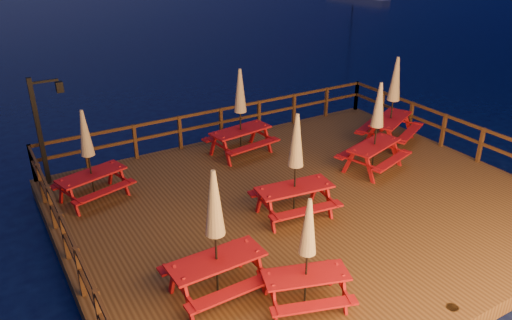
% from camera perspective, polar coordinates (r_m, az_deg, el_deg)
% --- Properties ---
extents(ground, '(500.00, 500.00, 0.00)m').
position_cam_1_polar(ground, '(13.25, 5.81, -6.25)').
color(ground, black).
rests_on(ground, ground).
extents(deck, '(12.00, 10.00, 0.40)m').
position_cam_1_polar(deck, '(13.15, 5.85, -5.51)').
color(deck, '#442C16').
rests_on(deck, ground).
extents(deck_piles, '(11.44, 9.44, 1.40)m').
position_cam_1_polar(deck_piles, '(13.41, 5.75, -7.35)').
color(deck_piles, '#3C2A13').
rests_on(deck_piles, ground).
extents(railing, '(11.80, 9.75, 1.10)m').
position_cam_1_polar(railing, '(13.99, 1.72, 1.07)').
color(railing, '#3C2A13').
rests_on(railing, deck).
extents(lamp_post, '(0.85, 0.18, 3.00)m').
position_cam_1_polar(lamp_post, '(14.38, -23.10, 4.10)').
color(lamp_post, black).
rests_on(lamp_post, deck).
extents(picnic_table_0, '(2.51, 2.34, 2.84)m').
position_cam_1_polar(picnic_table_0, '(16.52, 15.39, 6.67)').
color(picnic_table_0, maroon).
rests_on(picnic_table_0, deck).
extents(picnic_table_1, '(2.18, 1.96, 2.62)m').
position_cam_1_polar(picnic_table_1, '(14.53, 13.62, 3.84)').
color(picnic_table_1, maroon).
rests_on(picnic_table_1, deck).
extents(picnic_table_2, '(2.04, 1.83, 2.46)m').
position_cam_1_polar(picnic_table_2, '(13.21, -18.63, 0.60)').
color(picnic_table_2, maroon).
rests_on(picnic_table_2, deck).
extents(picnic_table_3, '(1.93, 1.75, 2.28)m').
position_cam_1_polar(picnic_table_3, '(9.15, 5.87, -10.41)').
color(picnic_table_3, maroon).
rests_on(picnic_table_3, deck).
extents(picnic_table_4, '(2.03, 1.75, 2.65)m').
position_cam_1_polar(picnic_table_4, '(11.79, 4.54, -0.55)').
color(picnic_table_4, maroon).
rests_on(picnic_table_4, deck).
extents(picnic_table_5, '(1.89, 1.57, 2.67)m').
position_cam_1_polar(picnic_table_5, '(9.27, -4.65, -8.31)').
color(picnic_table_5, maroon).
rests_on(picnic_table_5, deck).
extents(picnic_table_6, '(2.09, 1.81, 2.71)m').
position_cam_1_polar(picnic_table_6, '(15.12, -1.80, 5.60)').
color(picnic_table_6, maroon).
rests_on(picnic_table_6, deck).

